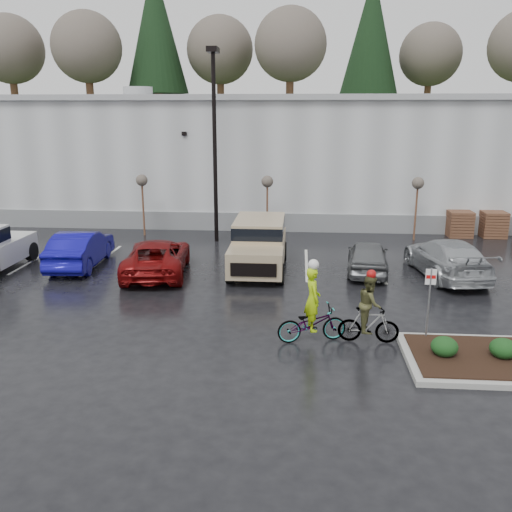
# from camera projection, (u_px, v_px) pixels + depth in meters

# --- Properties ---
(ground) EXTENTS (120.00, 120.00, 0.00)m
(ground) POSITION_uv_depth(u_px,v_px,m) (292.00, 340.00, 15.56)
(ground) COLOR black
(ground) RESTS_ON ground
(warehouse) EXTENTS (60.50, 15.50, 7.20)m
(warehouse) POSITION_uv_depth(u_px,v_px,m) (298.00, 153.00, 35.77)
(warehouse) COLOR #A6A9AA
(warehouse) RESTS_ON ground
(wooded_ridge) EXTENTS (80.00, 25.00, 6.00)m
(wooded_ridge) POSITION_uv_depth(u_px,v_px,m) (299.00, 143.00, 58.08)
(wooded_ridge) COLOR #2A3E19
(wooded_ridge) RESTS_ON ground
(lamppost) EXTENTS (0.50, 1.00, 9.22)m
(lamppost) POSITION_uv_depth(u_px,v_px,m) (214.00, 126.00, 25.93)
(lamppost) COLOR black
(lamppost) RESTS_ON ground
(sapling_west) EXTENTS (0.60, 0.60, 3.20)m
(sapling_west) POSITION_uv_depth(u_px,v_px,m) (142.00, 184.00, 27.97)
(sapling_west) COLOR #472E1C
(sapling_west) RESTS_ON ground
(sapling_mid) EXTENTS (0.60, 0.60, 3.20)m
(sapling_mid) POSITION_uv_depth(u_px,v_px,m) (267.00, 185.00, 27.48)
(sapling_mid) COLOR #472E1C
(sapling_mid) RESTS_ON ground
(sapling_east) EXTENTS (0.60, 0.60, 3.20)m
(sapling_east) POSITION_uv_depth(u_px,v_px,m) (418.00, 187.00, 26.90)
(sapling_east) COLOR #472E1C
(sapling_east) RESTS_ON ground
(pallet_stack_a) EXTENTS (1.20, 1.20, 1.35)m
(pallet_stack_a) POSITION_uv_depth(u_px,v_px,m) (460.00, 224.00, 28.21)
(pallet_stack_a) COLOR #472E1C
(pallet_stack_a) RESTS_ON ground
(pallet_stack_b) EXTENTS (1.20, 1.20, 1.35)m
(pallet_stack_b) POSITION_uv_depth(u_px,v_px,m) (493.00, 224.00, 28.08)
(pallet_stack_b) COLOR #472E1C
(pallet_stack_b) RESTS_ON ground
(shrub_a) EXTENTS (0.70, 0.70, 0.52)m
(shrub_a) POSITION_uv_depth(u_px,v_px,m) (444.00, 347.00, 14.19)
(shrub_a) COLOR #123515
(shrub_a) RESTS_ON curb_island
(shrub_b) EXTENTS (0.70, 0.70, 0.52)m
(shrub_b) POSITION_uv_depth(u_px,v_px,m) (503.00, 348.00, 14.07)
(shrub_b) COLOR #123515
(shrub_b) RESTS_ON curb_island
(fire_lane_sign) EXTENTS (0.30, 0.05, 2.20)m
(fire_lane_sign) POSITION_uv_depth(u_px,v_px,m) (429.00, 295.00, 15.10)
(fire_lane_sign) COLOR gray
(fire_lane_sign) RESTS_ON ground
(car_blue) EXTENTS (1.93, 4.75, 1.53)m
(car_blue) POSITION_uv_depth(u_px,v_px,m) (80.00, 249.00, 22.79)
(car_blue) COLOR #110C8D
(car_blue) RESTS_ON ground
(car_red) EXTENTS (2.93, 5.30, 1.41)m
(car_red) POSITION_uv_depth(u_px,v_px,m) (157.00, 257.00, 21.74)
(car_red) COLOR maroon
(car_red) RESTS_ON ground
(suv_tan) EXTENTS (2.20, 5.10, 2.06)m
(suv_tan) POSITION_uv_depth(u_px,v_px,m) (259.00, 246.00, 22.15)
(suv_tan) COLOR tan
(suv_tan) RESTS_ON ground
(car_grey) EXTENTS (1.98, 4.08, 1.34)m
(car_grey) POSITION_uv_depth(u_px,v_px,m) (368.00, 257.00, 21.90)
(car_grey) COLOR slate
(car_grey) RESTS_ON ground
(car_far_silver) EXTENTS (2.79, 5.42, 1.51)m
(car_far_silver) POSITION_uv_depth(u_px,v_px,m) (446.00, 258.00, 21.42)
(car_far_silver) COLOR #ACB0B4
(car_far_silver) RESTS_ON ground
(cyclist_hivis) EXTENTS (2.12, 1.20, 2.43)m
(cyclist_hivis) POSITION_uv_depth(u_px,v_px,m) (312.00, 316.00, 15.34)
(cyclist_hivis) COLOR #3F3F44
(cyclist_hivis) RESTS_ON ground
(cyclist_olive) EXTENTS (1.68, 0.81, 2.15)m
(cyclist_olive) POSITION_uv_depth(u_px,v_px,m) (369.00, 316.00, 15.26)
(cyclist_olive) COLOR #3F3F44
(cyclist_olive) RESTS_ON ground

